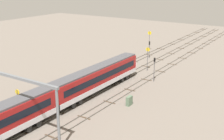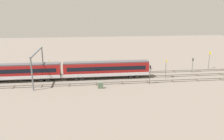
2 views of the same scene
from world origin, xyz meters
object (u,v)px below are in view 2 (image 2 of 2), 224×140
(speed_sign_near_foreground, at_px, (49,67))
(signal_light_trackside_approach, at_px, (150,72))
(speed_sign_mid_trackside, at_px, (166,66))
(relay_cabinet, at_px, (100,85))
(overhead_gantry, at_px, (37,59))
(speed_sign_far_trackside, at_px, (209,57))
(signal_light_trackside_departure, at_px, (193,63))

(speed_sign_near_foreground, xyz_separation_m, signal_light_trackside_approach, (27.19, -9.10, 0.05))
(speed_sign_mid_trackside, xyz_separation_m, signal_light_trackside_approach, (-5.89, -4.52, -0.29))
(speed_sign_mid_trackside, xyz_separation_m, relay_cabinet, (-19.09, -6.30, -2.79))
(overhead_gantry, distance_m, speed_sign_mid_trackside, 35.69)
(speed_sign_near_foreground, xyz_separation_m, speed_sign_mid_trackside, (33.08, -4.59, 0.34))
(signal_light_trackside_approach, bearing_deg, relay_cabinet, -172.30)
(speed_sign_near_foreground, relative_size, relay_cabinet, 3.17)
(signal_light_trackside_approach, bearing_deg, speed_sign_near_foreground, 161.49)
(overhead_gantry, height_order, speed_sign_mid_trackside, overhead_gantry)
(overhead_gantry, bearing_deg, relay_cabinet, -25.93)
(speed_sign_mid_trackside, bearing_deg, relay_cabinet, -161.73)
(speed_sign_far_trackside, bearing_deg, overhead_gantry, -172.89)
(signal_light_trackside_departure, bearing_deg, signal_light_trackside_approach, -150.43)
(speed_sign_near_foreground, distance_m, speed_sign_mid_trackside, 33.40)
(speed_sign_far_trackside, distance_m, signal_light_trackside_departure, 8.37)
(speed_sign_near_foreground, xyz_separation_m, speed_sign_far_trackside, (50.76, 3.76, 0.65))
(relay_cabinet, bearing_deg, speed_sign_mid_trackside, 18.27)
(speed_sign_far_trackside, relative_size, signal_light_trackside_approach, 1.15)
(speed_sign_mid_trackside, distance_m, signal_light_trackside_departure, 11.25)
(signal_light_trackside_approach, bearing_deg, speed_sign_far_trackside, 28.63)
(speed_sign_near_foreground, relative_size, speed_sign_mid_trackside, 0.92)
(overhead_gantry, height_order, speed_sign_far_trackside, overhead_gantry)
(speed_sign_near_foreground, height_order, speed_sign_far_trackside, speed_sign_far_trackside)
(speed_sign_mid_trackside, height_order, relay_cabinet, speed_sign_mid_trackside)
(speed_sign_near_foreground, height_order, signal_light_trackside_approach, signal_light_trackside_approach)
(speed_sign_near_foreground, height_order, relay_cabinet, speed_sign_near_foreground)
(relay_cabinet, bearing_deg, speed_sign_far_trackside, 21.72)
(relay_cabinet, bearing_deg, overhead_gantry, 154.07)
(overhead_gantry, distance_m, signal_light_trackside_departure, 45.99)
(speed_sign_mid_trackside, xyz_separation_m, speed_sign_far_trackside, (17.68, 8.35, 0.31))
(signal_light_trackside_departure, bearing_deg, relay_cabinet, -159.56)
(overhead_gantry, relative_size, speed_sign_far_trackside, 2.67)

